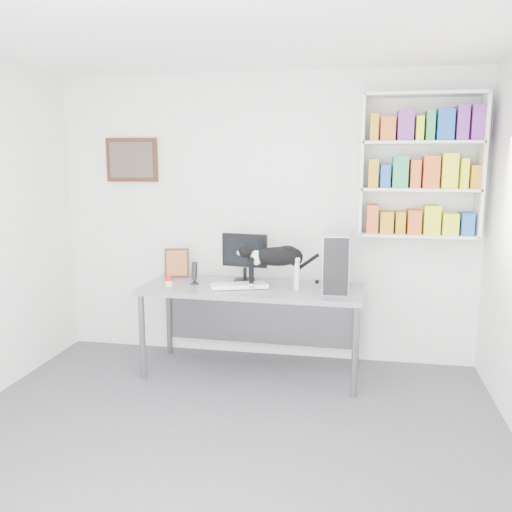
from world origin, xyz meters
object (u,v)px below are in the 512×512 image
soup_can (169,281)px  cat (276,267)px  bookshelf (420,166)px  desk (252,330)px  pc_tower (336,261)px  speaker (194,272)px  monitor (245,257)px  leaning_print (177,262)px  keyboard (239,286)px

soup_can → cat: cat is taller
soup_can → cat: (0.95, 0.05, 0.15)m
bookshelf → desk: size_ratio=0.64×
pc_tower → speaker: (-1.25, -0.03, -0.14)m
pc_tower → soup_can: (-1.45, -0.15, -0.20)m
bookshelf → soup_can: bookshelf is taller
pc_tower → monitor: bearing=167.0°
monitor → pc_tower: (0.82, -0.15, 0.02)m
desk → soup_can: 0.86m
pc_tower → soup_can: 1.47m
desk → cat: size_ratio=3.07×
pc_tower → leaning_print: 1.51m
keyboard → soup_can: 0.63m
desk → pc_tower: 0.97m
soup_can → cat: size_ratio=0.15×
keyboard → cat: (0.32, -0.00, 0.18)m
bookshelf → monitor: bearing=-173.1°
monitor → keyboard: size_ratio=0.92×
bookshelf → speaker: bookshelf is taller
monitor → pc_tower: 0.84m
monitor → keyboard: (0.00, -0.25, -0.21)m
pc_tower → speaker: 1.25m
keyboard → pc_tower: 0.86m
desk → cat: 0.64m
bookshelf → desk: (-1.41, -0.37, -1.45)m
leaning_print → monitor: bearing=-18.9°
cat → pc_tower: bearing=-1.3°
bookshelf → leaning_print: bearing=-176.8°
bookshelf → leaning_print: (-2.19, -0.12, -0.90)m
cat → leaning_print: bearing=149.0°
monitor → speaker: bearing=-149.6°
bookshelf → desk: 2.06m
monitor → speaker: (-0.42, -0.18, -0.12)m
desk → speaker: bearing=-178.3°
keyboard → soup_can: soup_can is taller
keyboard → pc_tower: (0.82, 0.10, 0.22)m
monitor → cat: (0.32, -0.26, -0.03)m
desk → keyboard: size_ratio=3.93×
speaker → soup_can: speaker is taller
monitor → cat: bearing=-31.7°
desk → keyboard: bearing=-143.9°
bookshelf → monitor: (-1.52, -0.18, -0.82)m
bookshelf → soup_can: (-2.14, -0.49, -1.00)m
monitor → speaker: 0.48m
bookshelf → keyboard: (-1.52, -0.44, -1.03)m
desk → monitor: monitor is taller
bookshelf → keyboard: size_ratio=2.52×
leaning_print → speaker: bearing=-58.6°
monitor → leaning_print: size_ratio=1.59×
soup_can → desk: bearing=9.3°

